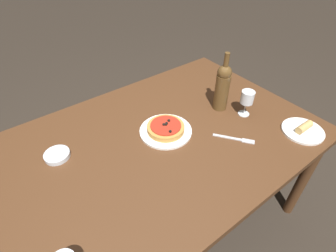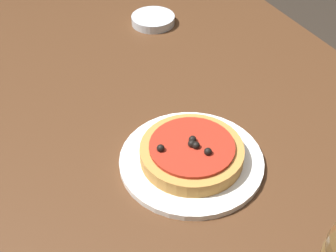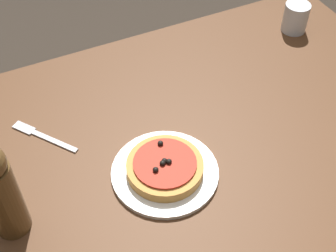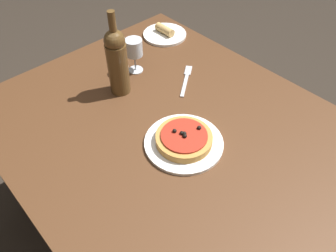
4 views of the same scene
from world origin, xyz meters
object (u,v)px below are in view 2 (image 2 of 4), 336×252
object	(u,v)px
dinner_plate	(191,161)
pizza	(192,152)
dining_table	(167,176)
side_bowl	(153,20)

from	to	relation	value
dinner_plate	pizza	distance (m)	0.02
dining_table	pizza	world-z (taller)	pizza
dinner_plate	side_bowl	bearing A→B (deg)	162.16
dinner_plate	side_bowl	size ratio (longest dim) A/B	2.30
dining_table	pizza	distance (m)	0.11
pizza	side_bowl	bearing A→B (deg)	162.15
pizza	side_bowl	world-z (taller)	pizza
dinner_plate	side_bowl	distance (m)	0.52
dining_table	side_bowl	world-z (taller)	side_bowl
dining_table	pizza	bearing A→B (deg)	26.88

